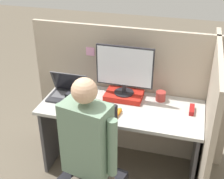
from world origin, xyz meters
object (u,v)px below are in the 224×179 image
at_px(carrot_toy, 118,114).
at_px(office_chair, 90,165).
at_px(person, 86,156).
at_px(laptop, 69,93).
at_px(coffee_mug, 161,96).
at_px(stapler, 192,110).
at_px(monitor, 125,69).
at_px(paper_box, 124,95).

distance_m(carrot_toy, office_chair, 0.50).
height_order(carrot_toy, office_chair, office_chair).
bearing_deg(person, laptop, 119.97).
xyz_separation_m(carrot_toy, coffee_mug, (0.32, 0.37, 0.02)).
bearing_deg(carrot_toy, stapler, 21.85).
xyz_separation_m(monitor, carrot_toy, (0.02, -0.32, -0.28)).
bearing_deg(person, carrot_toy, 82.92).
xyz_separation_m(paper_box, laptop, (-0.51, -0.13, 0.02)).
distance_m(stapler, person, 1.09).
height_order(paper_box, monitor, monitor).
bearing_deg(office_chair, person, -77.99).
bearing_deg(monitor, carrot_toy, -85.64).
xyz_separation_m(person, coffee_mug, (0.39, 0.97, 0.01)).
xyz_separation_m(paper_box, person, (-0.05, -0.92, 0.01)).
xyz_separation_m(paper_box, monitor, (0.00, 0.00, 0.28)).
distance_m(monitor, person, 0.97).
relative_size(paper_box, laptop, 0.96).
xyz_separation_m(laptop, office_chair, (0.42, -0.63, -0.25)).
height_order(carrot_toy, coffee_mug, coffee_mug).
distance_m(monitor, office_chair, 0.92).
relative_size(office_chair, coffee_mug, 11.51).
relative_size(paper_box, carrot_toy, 2.21).
height_order(laptop, stapler, laptop).
relative_size(stapler, coffee_mug, 1.61).
bearing_deg(stapler, office_chair, -136.62).
height_order(laptop, office_chair, office_chair).
distance_m(paper_box, carrot_toy, 0.32).
height_order(monitor, coffee_mug, monitor).
xyz_separation_m(paper_box, coffee_mug, (0.34, 0.05, 0.02)).
relative_size(monitor, laptop, 1.44).
distance_m(stapler, coffee_mug, 0.32).
relative_size(carrot_toy, office_chair, 0.15).
relative_size(carrot_toy, person, 0.12).
relative_size(laptop, coffee_mug, 4.00).
relative_size(stapler, person, 0.11).
bearing_deg(coffee_mug, stapler, -22.60).
distance_m(monitor, stapler, 0.70).
bearing_deg(carrot_toy, monitor, 94.36).
bearing_deg(carrot_toy, paper_box, 94.40).
distance_m(paper_box, stapler, 0.64).
bearing_deg(laptop, person, -60.03).
bearing_deg(paper_box, office_chair, -96.40).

